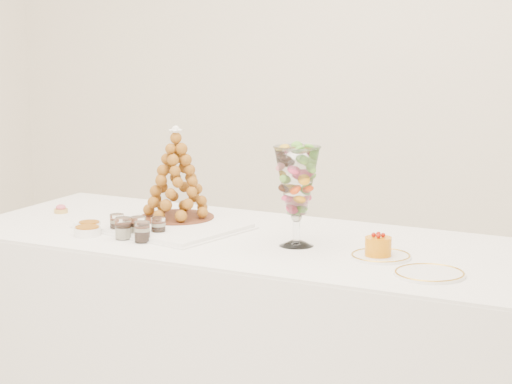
% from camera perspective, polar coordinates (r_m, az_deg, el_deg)
% --- Properties ---
extents(buffet_table, '(2.15, 0.95, 0.80)m').
position_cam_1_polar(buffet_table, '(3.63, -0.35, -8.80)').
color(buffet_table, white).
rests_on(buffet_table, ground).
extents(lace_tray, '(0.61, 0.51, 0.02)m').
position_cam_1_polar(lace_tray, '(3.67, -5.27, -1.94)').
color(lace_tray, white).
rests_on(lace_tray, buffet_table).
extents(macaron_vase, '(0.16, 0.16, 0.34)m').
position_cam_1_polar(macaron_vase, '(3.36, 2.35, 0.59)').
color(macaron_vase, white).
rests_on(macaron_vase, buffet_table).
extents(cake_plate, '(0.20, 0.20, 0.01)m').
position_cam_1_polar(cake_plate, '(3.26, 7.14, -3.67)').
color(cake_plate, white).
rests_on(cake_plate, buffet_table).
extents(spare_plate, '(0.22, 0.22, 0.01)m').
position_cam_1_polar(spare_plate, '(3.07, 9.89, -4.63)').
color(spare_plate, white).
rests_on(spare_plate, buffet_table).
extents(pink_tart, '(0.05, 0.05, 0.03)m').
position_cam_1_polar(pink_tart, '(4.00, -11.09, -0.98)').
color(pink_tart, tan).
rests_on(pink_tart, buffet_table).
extents(verrine_a, '(0.05, 0.05, 0.07)m').
position_cam_1_polar(verrine_a, '(3.61, -7.94, -1.80)').
color(verrine_a, white).
rests_on(verrine_a, buffet_table).
extents(verrine_b, '(0.07, 0.07, 0.07)m').
position_cam_1_polar(verrine_b, '(3.54, -6.73, -1.99)').
color(verrine_b, white).
rests_on(verrine_b, buffet_table).
extents(verrine_c, '(0.06, 0.06, 0.07)m').
position_cam_1_polar(verrine_c, '(3.54, -5.60, -1.99)').
color(verrine_c, white).
rests_on(verrine_c, buffet_table).
extents(verrine_d, '(0.06, 0.06, 0.08)m').
position_cam_1_polar(verrine_d, '(3.52, -7.60, -2.07)').
color(verrine_d, white).
rests_on(verrine_d, buffet_table).
extents(verrine_e, '(0.05, 0.05, 0.07)m').
position_cam_1_polar(verrine_e, '(3.46, -6.52, -2.28)').
color(verrine_e, white).
rests_on(verrine_e, buffet_table).
extents(ramekin_back, '(0.08, 0.08, 0.03)m').
position_cam_1_polar(ramekin_back, '(3.69, -9.50, -1.93)').
color(ramekin_back, white).
rests_on(ramekin_back, buffet_table).
extents(ramekin_front, '(0.10, 0.10, 0.03)m').
position_cam_1_polar(ramekin_front, '(3.59, -9.62, -2.24)').
color(ramekin_front, white).
rests_on(ramekin_front, buffet_table).
extents(croquembouche, '(0.28, 0.28, 0.35)m').
position_cam_1_polar(croquembouche, '(3.73, -4.57, 1.06)').
color(croquembouche, brown).
rests_on(croquembouche, lace_tray).
extents(mousse_cake, '(0.09, 0.09, 0.08)m').
position_cam_1_polar(mousse_cake, '(3.25, 7.00, -3.08)').
color(mousse_cake, orange).
rests_on(mousse_cake, cake_plate).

